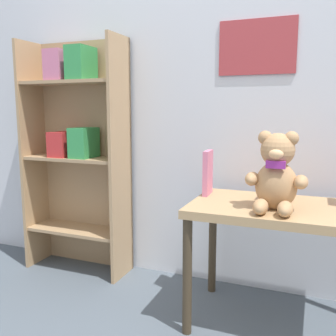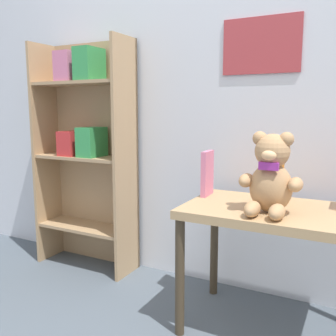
# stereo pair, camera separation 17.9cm
# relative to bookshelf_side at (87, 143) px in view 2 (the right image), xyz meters

# --- Properties ---
(wall_back) EXTENTS (4.80, 0.07, 2.50)m
(wall_back) POSITION_rel_bookshelf_side_xyz_m (0.91, 0.13, 0.50)
(wall_back) COLOR silver
(wall_back) RESTS_ON ground_plane
(bookshelf_side) EXTENTS (0.61, 0.23, 1.33)m
(bookshelf_side) POSITION_rel_bookshelf_side_xyz_m (0.00, 0.00, 0.00)
(bookshelf_side) COLOR tan
(bookshelf_side) RESTS_ON ground_plane
(display_table) EXTENTS (0.70, 0.46, 0.54)m
(display_table) POSITION_rel_bookshelf_side_xyz_m (1.13, -0.22, -0.28)
(display_table) COLOR tan
(display_table) RESTS_ON ground_plane
(teddy_bear) EXTENTS (0.24, 0.22, 0.32)m
(teddy_bear) POSITION_rel_bookshelf_side_xyz_m (1.14, -0.30, -0.06)
(teddy_bear) COLOR tan
(teddy_bear) RESTS_ON display_table
(book_standing_pink) EXTENTS (0.03, 0.12, 0.21)m
(book_standing_pink) POSITION_rel_bookshelf_side_xyz_m (0.81, -0.13, -0.10)
(book_standing_pink) COLOR #D17093
(book_standing_pink) RESTS_ON display_table
(book_standing_orange) EXTENTS (0.03, 0.13, 0.20)m
(book_standing_orange) POSITION_rel_bookshelf_side_xyz_m (1.13, -0.13, -0.11)
(book_standing_orange) COLOR orange
(book_standing_orange) RESTS_ON display_table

